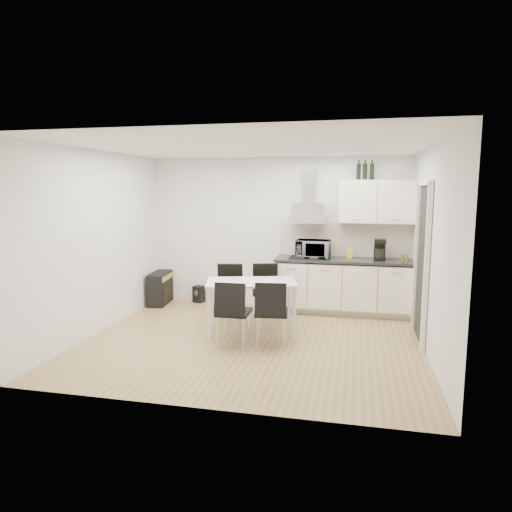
{
  "coord_description": "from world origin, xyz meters",
  "views": [
    {
      "loc": [
        1.34,
        -5.84,
        2.04
      ],
      "look_at": [
        -0.05,
        0.49,
        1.1
      ],
      "focal_mm": 32.0,
      "sensor_mm": 36.0,
      "label": 1
    }
  ],
  "objects_px": {
    "kitchenette": "(346,264)",
    "chair_near_right": "(272,313)",
    "chair_far_right": "(266,293)",
    "dining_table": "(251,288)",
    "floor_speaker": "(199,294)",
    "chair_far_left": "(229,293)",
    "chair_near_left": "(234,313)",
    "guitar_amp": "(160,288)"
  },
  "relations": [
    {
      "from": "kitchenette",
      "to": "guitar_amp",
      "type": "relative_size",
      "value": 3.54
    },
    {
      "from": "chair_near_right",
      "to": "guitar_amp",
      "type": "xyz_separation_m",
      "value": [
        -2.38,
        1.77,
        -0.15
      ]
    },
    {
      "from": "kitchenette",
      "to": "chair_near_right",
      "type": "xyz_separation_m",
      "value": [
        -0.9,
        -1.85,
        -0.39
      ]
    },
    {
      "from": "kitchenette",
      "to": "chair_near_right",
      "type": "bearing_deg",
      "value": -115.85
    },
    {
      "from": "chair_near_right",
      "to": "dining_table",
      "type": "bearing_deg",
      "value": 121.39
    },
    {
      "from": "kitchenette",
      "to": "chair_far_left",
      "type": "xyz_separation_m",
      "value": [
        -1.76,
        -0.86,
        -0.39
      ]
    },
    {
      "from": "chair_far_right",
      "to": "guitar_amp",
      "type": "height_order",
      "value": "chair_far_right"
    },
    {
      "from": "dining_table",
      "to": "floor_speaker",
      "type": "relative_size",
      "value": 4.69
    },
    {
      "from": "dining_table",
      "to": "chair_near_right",
      "type": "xyz_separation_m",
      "value": [
        0.39,
        -0.5,
        -0.22
      ]
    },
    {
      "from": "dining_table",
      "to": "chair_far_left",
      "type": "bearing_deg",
      "value": 118.9
    },
    {
      "from": "dining_table",
      "to": "chair_far_left",
      "type": "height_order",
      "value": "chair_far_left"
    },
    {
      "from": "chair_far_right",
      "to": "floor_speaker",
      "type": "relative_size",
      "value": 2.93
    },
    {
      "from": "chair_near_left",
      "to": "floor_speaker",
      "type": "bearing_deg",
      "value": 119.52
    },
    {
      "from": "chair_near_left",
      "to": "guitar_amp",
      "type": "height_order",
      "value": "chair_near_left"
    },
    {
      "from": "dining_table",
      "to": "chair_far_right",
      "type": "bearing_deg",
      "value": 68.04
    },
    {
      "from": "chair_near_right",
      "to": "chair_far_left",
      "type": "bearing_deg",
      "value": 124.29
    },
    {
      "from": "chair_far_right",
      "to": "dining_table",
      "type": "bearing_deg",
      "value": 68.43
    },
    {
      "from": "chair_far_right",
      "to": "chair_near_right",
      "type": "bearing_deg",
      "value": 90.61
    },
    {
      "from": "floor_speaker",
      "to": "chair_near_right",
      "type": "bearing_deg",
      "value": -29.94
    },
    {
      "from": "chair_far_left",
      "to": "guitar_amp",
      "type": "xyz_separation_m",
      "value": [
        -1.51,
        0.77,
        -0.15
      ]
    },
    {
      "from": "chair_far_left",
      "to": "chair_near_left",
      "type": "bearing_deg",
      "value": 98.64
    },
    {
      "from": "chair_far_right",
      "to": "chair_near_right",
      "type": "xyz_separation_m",
      "value": [
        0.31,
        -1.16,
        0.0
      ]
    },
    {
      "from": "chair_far_left",
      "to": "guitar_amp",
      "type": "bearing_deg",
      "value": -37.14
    },
    {
      "from": "kitchenette",
      "to": "chair_near_right",
      "type": "relative_size",
      "value": 2.86
    },
    {
      "from": "chair_far_left",
      "to": "dining_table",
      "type": "bearing_deg",
      "value": 123.37
    },
    {
      "from": "floor_speaker",
      "to": "chair_far_right",
      "type": "bearing_deg",
      "value": -11.71
    },
    {
      "from": "floor_speaker",
      "to": "chair_far_left",
      "type": "bearing_deg",
      "value": -30.17
    },
    {
      "from": "chair_near_left",
      "to": "guitar_amp",
      "type": "relative_size",
      "value": 1.24
    },
    {
      "from": "dining_table",
      "to": "floor_speaker",
      "type": "bearing_deg",
      "value": 116.8
    },
    {
      "from": "kitchenette",
      "to": "floor_speaker",
      "type": "height_order",
      "value": "kitchenette"
    },
    {
      "from": "kitchenette",
      "to": "chair_near_left",
      "type": "bearing_deg",
      "value": -125.28
    },
    {
      "from": "kitchenette",
      "to": "chair_far_left",
      "type": "height_order",
      "value": "kitchenette"
    },
    {
      "from": "chair_far_left",
      "to": "chair_far_right",
      "type": "xyz_separation_m",
      "value": [
        0.55,
        0.16,
        0.0
      ]
    },
    {
      "from": "floor_speaker",
      "to": "dining_table",
      "type": "bearing_deg",
      "value": -29.1
    },
    {
      "from": "chair_far_left",
      "to": "floor_speaker",
      "type": "height_order",
      "value": "chair_far_left"
    },
    {
      "from": "dining_table",
      "to": "chair_near_right",
      "type": "height_order",
      "value": "chair_near_right"
    },
    {
      "from": "chair_far_right",
      "to": "floor_speaker",
      "type": "distance_m",
      "value": 1.69
    },
    {
      "from": "kitchenette",
      "to": "chair_near_left",
      "type": "relative_size",
      "value": 2.86
    },
    {
      "from": "chair_far_right",
      "to": "chair_near_left",
      "type": "height_order",
      "value": "same"
    },
    {
      "from": "dining_table",
      "to": "chair_near_left",
      "type": "relative_size",
      "value": 1.6
    },
    {
      "from": "chair_far_left",
      "to": "floor_speaker",
      "type": "distance_m",
      "value": 1.37
    },
    {
      "from": "kitchenette",
      "to": "chair_far_left",
      "type": "relative_size",
      "value": 2.86
    }
  ]
}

